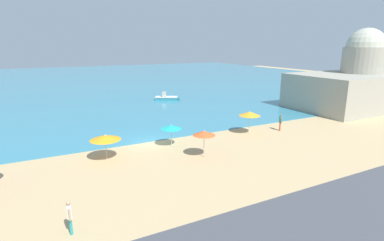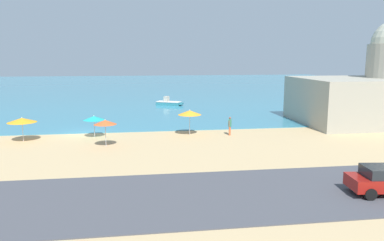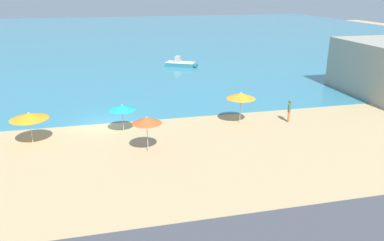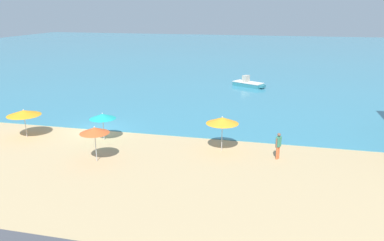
{
  "view_description": "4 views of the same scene",
  "coord_description": "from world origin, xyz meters",
  "views": [
    {
      "loc": [
        -9.01,
        -26.42,
        9.2
      ],
      "look_at": [
        5.07,
        0.79,
        1.39
      ],
      "focal_mm": 28.0,
      "sensor_mm": 36.0,
      "label": 1
    },
    {
      "loc": [
        5.51,
        -36.9,
        7.45
      ],
      "look_at": [
        10.99,
        0.91,
        0.88
      ],
      "focal_mm": 35.0,
      "sensor_mm": 36.0,
      "label": 2
    },
    {
      "loc": [
        0.52,
        -27.83,
        9.93
      ],
      "look_at": [
        5.92,
        -4.76,
        1.45
      ],
      "focal_mm": 35.0,
      "sensor_mm": 36.0,
      "label": 3
    },
    {
      "loc": [
        13.87,
        -26.15,
        9.49
      ],
      "look_at": [
        8.05,
        -1.5,
        1.82
      ],
      "focal_mm": 35.0,
      "sensor_mm": 36.0,
      "label": 4
    }
  ],
  "objects": [
    {
      "name": "bather_2",
      "position": [
        -8.34,
        -11.99,
        1.02
      ],
      "size": [
        0.24,
        0.57,
        1.81
      ],
      "color": "teal",
      "rests_on": "ground_plane"
    },
    {
      "name": "skiff_nearshore",
      "position": [
        10.16,
        20.05,
        0.41
      ],
      "size": [
        4.22,
        3.13,
        1.34
      ],
      "color": "teal",
      "rests_on": "sea"
    },
    {
      "name": "bather_0",
      "position": [
        14.1,
        -2.79,
        1.0
      ],
      "size": [
        0.37,
        0.5,
        1.78
      ],
      "color": "#D25D33",
      "rests_on": "ground_plane"
    },
    {
      "name": "beach_umbrella_1",
      "position": [
        -4.64,
        -2.76,
        1.92
      ],
      "size": [
        2.48,
        2.48,
        2.18
      ],
      "color": "#B2B2B7",
      "rests_on": "ground_plane"
    },
    {
      "name": "harbor_fortress",
      "position": [
        31.76,
        1.8,
        3.85
      ],
      "size": [
        13.75,
        11.07,
        11.54
      ],
      "color": "#9E9989",
      "rests_on": "ground_plane"
    },
    {
      "name": "ground_plane",
      "position": [
        0.0,
        0.0,
        0.0
      ],
      "size": [
        160.0,
        160.0,
        0.0
      ],
      "primitive_type": "plane",
      "color": "tan"
    },
    {
      "name": "sea",
      "position": [
        0.0,
        55.0,
        0.03
      ],
      "size": [
        150.0,
        110.0,
        0.05
      ],
      "primitive_type": "cube",
      "color": "teal",
      "rests_on": "ground_plane"
    },
    {
      "name": "beach_umbrella_5",
      "position": [
        10.32,
        -2.18,
        2.18
      ],
      "size": [
        2.22,
        2.22,
        2.47
      ],
      "color": "#B2B2B7",
      "rests_on": "ground_plane"
    },
    {
      "name": "beach_umbrella_3",
      "position": [
        2.77,
        -5.84,
        2.08
      ],
      "size": [
        1.88,
        1.88,
        2.34
      ],
      "color": "#B2B2B7",
      "rests_on": "ground_plane"
    },
    {
      "name": "beach_umbrella_2",
      "position": [
        1.44,
        -2.06,
        1.85
      ],
      "size": [
        1.96,
        1.96,
        2.1
      ],
      "color": "#B2B2B7",
      "rests_on": "ground_plane"
    }
  ]
}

